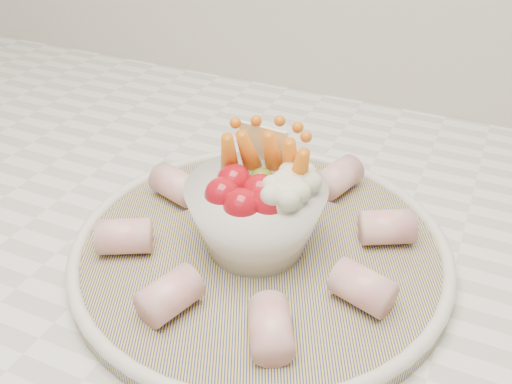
% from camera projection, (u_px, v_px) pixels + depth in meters
% --- Properties ---
extents(serving_platter, '(0.45, 0.45, 0.02)m').
position_uv_depth(serving_platter, '(261.00, 249.00, 0.52)').
color(serving_platter, navy).
rests_on(serving_platter, kitchen_counter).
extents(veggie_bowl, '(0.12, 0.12, 0.11)m').
position_uv_depth(veggie_bowl, '(259.00, 208.00, 0.49)').
color(veggie_bowl, silver).
rests_on(veggie_bowl, serving_platter).
extents(cured_meat_rolls, '(0.26, 0.27, 0.03)m').
position_uv_depth(cured_meat_rolls, '(261.00, 231.00, 0.51)').
color(cured_meat_rolls, '#C35965').
rests_on(cured_meat_rolls, serving_platter).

